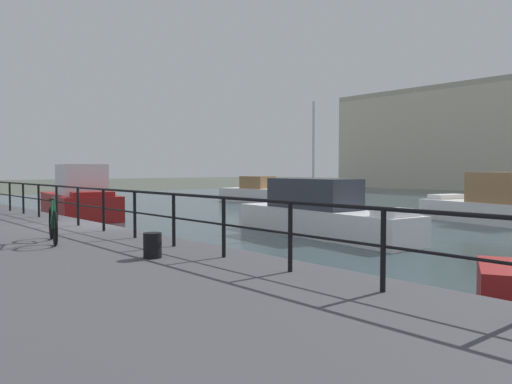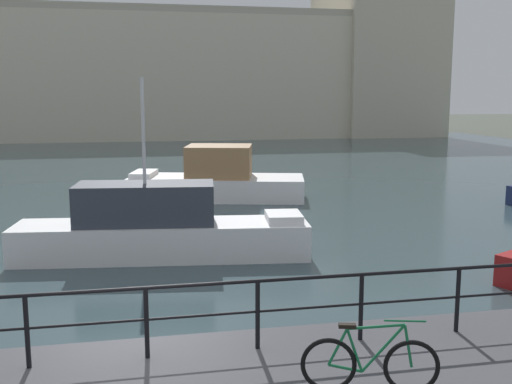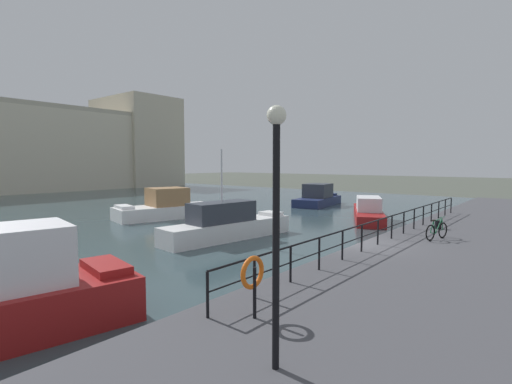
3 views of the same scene
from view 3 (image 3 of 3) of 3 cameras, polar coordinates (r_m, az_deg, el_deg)
The scene contains 12 objects.
ground_plane at distance 17.37m, azimuth 15.27°, elevation -10.80°, with size 240.00×240.00×0.00m, color #4C5147.
water_basin at distance 40.28m, azimuth -27.95°, elevation -2.54°, with size 80.00×60.00×0.01m, color #33474C.
harbor_building at distance 70.42m, azimuth -33.53°, elevation 5.55°, with size 68.68×16.06×17.14m.
moored_blue_motorboat at distance 40.95m, azimuth 9.30°, elevation -0.78°, with size 7.77×3.98×2.30m.
moored_harbor_tender at distance 31.33m, azimuth 16.51°, elevation -2.79°, with size 9.04×5.78×1.86m.
moored_white_yacht at distance 31.89m, azimuth -13.43°, elevation -2.22°, with size 8.51×4.78×2.47m.
moored_cabin_cruiser at distance 22.53m, azimuth -4.39°, elevation -4.86°, with size 8.79×2.95×5.30m.
quay_railing at distance 18.32m, azimuth 19.77°, elevation -4.35°, with size 22.96×0.07×1.08m.
parked_bicycle at distance 18.98m, azimuth 25.54°, elevation -5.29°, with size 1.73×0.52×0.98m.
mooring_bollard at distance 22.05m, azimuth 25.73°, elevation -4.45°, with size 0.32×0.32×0.44m, color black.
life_ring_stand at distance 8.57m, azimuth -0.49°, elevation -12.33°, with size 0.75×0.16×1.40m.
quay_lamp_post at distance 6.15m, azimuth 3.06°, elevation -1.50°, with size 0.32×0.32×4.36m.
Camera 3 is at (-15.35, -6.77, 4.50)m, focal length 26.58 mm.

